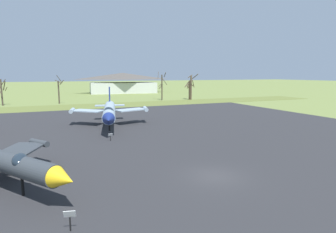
% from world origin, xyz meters
% --- Properties ---
extents(ground_plane, '(600.00, 600.00, 0.00)m').
position_xyz_m(ground_plane, '(0.00, 0.00, 0.00)').
color(ground_plane, olive).
extents(asphalt_apron, '(70.66, 58.55, 0.05)m').
position_xyz_m(asphalt_apron, '(0.00, 17.57, 0.03)').
color(asphalt_apron, '#28282B').
rests_on(asphalt_apron, ground).
extents(grass_verge_strip, '(130.66, 12.00, 0.06)m').
position_xyz_m(grass_verge_strip, '(0.00, 52.84, 0.03)').
color(grass_verge_strip, '#5F6A30').
rests_on(grass_verge_strip, ground).
extents(jet_fighter_front_left, '(12.31, 17.10, 5.70)m').
position_xyz_m(jet_fighter_front_left, '(-3.13, 23.68, 2.46)').
color(jet_fighter_front_left, '#8EA3B2').
rests_on(jet_fighter_front_left, ground).
extents(info_placard_front_left, '(0.57, 0.25, 0.95)m').
position_xyz_m(info_placard_front_left, '(-4.92, 14.83, 0.59)').
color(info_placard_front_left, black).
rests_on(info_placard_front_left, ground).
extents(info_placard_front_right, '(0.63, 0.36, 1.17)m').
position_xyz_m(info_placard_front_right, '(-10.90, -3.64, 0.74)').
color(info_placard_front_right, black).
rests_on(info_placard_front_right, ground).
extents(bare_tree_left_of_center, '(2.57, 2.54, 6.62)m').
position_xyz_m(bare_tree_left_of_center, '(-21.67, 63.46, 3.67)').
color(bare_tree_left_of_center, '#42382D').
rests_on(bare_tree_left_of_center, ground).
extents(bare_tree_center, '(2.27, 2.46, 7.60)m').
position_xyz_m(bare_tree_center, '(-8.37, 62.68, 3.52)').
color(bare_tree_center, '#42382D').
rests_on(bare_tree_center, ground).
extents(bare_tree_right_of_center, '(2.94, 2.95, 8.61)m').
position_xyz_m(bare_tree_right_of_center, '(20.76, 61.38, 4.35)').
color(bare_tree_right_of_center, '#42382D').
rests_on(bare_tree_right_of_center, ground).
extents(bare_tree_far_right, '(3.11, 2.08, 5.87)m').
position_xyz_m(bare_tree_far_right, '(29.11, 59.39, 3.27)').
color(bare_tree_far_right, brown).
rests_on(bare_tree_far_right, ground).
extents(bare_tree_backdrop_extra, '(2.50, 3.06, 7.96)m').
position_xyz_m(bare_tree_backdrop_extra, '(29.33, 58.56, 4.10)').
color(bare_tree_backdrop_extra, brown).
rests_on(bare_tree_backdrop_extra, ground).
extents(visitor_building, '(28.99, 15.76, 8.35)m').
position_xyz_m(visitor_building, '(18.15, 98.01, 4.13)').
color(visitor_building, beige).
rests_on(visitor_building, ground).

